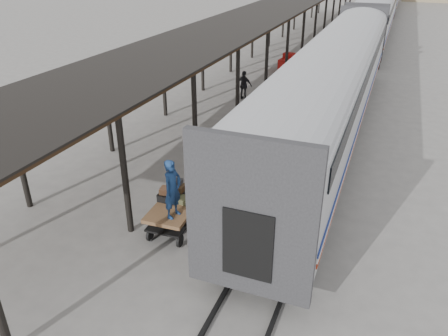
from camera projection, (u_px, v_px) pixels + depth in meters
ground at (196, 208)px, 15.15m from camera, size 160.00×160.00×0.00m
train at (376, 12)px, 41.02m from camera, size 3.45×76.01×4.01m
canopy at (282, 6)px, 34.42m from camera, size 4.90×64.30×4.15m
rails at (372, 41)px, 42.37m from camera, size 1.54×150.00×0.12m
baggage_cart at (177, 209)px, 13.84m from camera, size 1.36×2.46×0.86m
suitcase_stack at (177, 192)px, 14.00m from camera, size 1.11×1.08×0.56m
luggage_tug at (287, 64)px, 31.66m from camera, size 1.06×1.55×1.28m
porter at (173, 189)px, 12.71m from camera, size 0.56×0.74×1.84m
pedestrian at (244, 85)px, 25.72m from camera, size 1.02×0.50×1.69m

